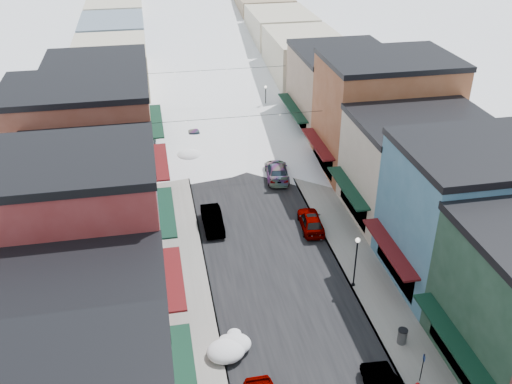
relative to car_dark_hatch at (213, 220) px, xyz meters
name	(u,v)px	position (x,y,z in m)	size (l,w,h in m)	color
road	(214,105)	(3.82, 29.00, -0.74)	(10.00, 160.00, 0.01)	black
sidewalk_left	(163,108)	(-2.78, 29.00, -0.67)	(3.20, 160.00, 0.15)	gray
sidewalk_right	(264,101)	(10.42, 29.00, -0.67)	(3.20, 160.00, 0.15)	gray
curb_left	(175,107)	(-1.23, 29.00, -0.67)	(0.10, 160.00, 0.15)	slate
curb_right	(252,102)	(8.87, 29.00, -0.67)	(0.10, 160.00, 0.15)	slate
bldg_l_cream	(71,363)	(-9.37, -18.50, 4.02)	(11.30, 8.20, 9.50)	#B8B094
bldg_l_brick_near	(70,250)	(-9.87, -10.50, 5.51)	(12.30, 8.20, 12.50)	maroon
bldg_l_grayblue	(91,204)	(-9.37, -2.00, 3.77)	(11.30, 9.20, 9.00)	slate
bldg_l_brick_far	(83,144)	(-10.37, 7.00, 4.76)	(13.30, 9.20, 11.00)	brown
bldg_l_tan	(101,108)	(-9.37, 17.00, 4.26)	(11.30, 11.20, 10.00)	#968762
bldg_r_blue	(468,215)	(17.01, -10.00, 4.51)	(11.30, 9.20, 10.50)	#3C6C88
bldg_r_cream	(417,167)	(17.51, -1.00, 3.76)	(12.30, 9.20, 9.00)	#BAAB96
bldg_r_brick_far	(384,115)	(18.01, 8.00, 5.01)	(13.30, 9.20, 11.50)	brown
bldg_r_tan	(341,91)	(17.01, 18.00, 4.01)	(11.30, 11.20, 9.50)	#8B6F5B
distant_blocks	(195,31)	(3.82, 52.00, 3.26)	(34.00, 55.00, 8.00)	gray
overhead_cables	(227,91)	(3.82, 16.50, 5.46)	(16.40, 15.04, 0.04)	black
car_dark_hatch	(213,220)	(0.00, 0.00, 0.00)	(1.57, 4.51, 1.49)	black
car_silver_wagon	(194,137)	(0.16, 17.48, -0.03)	(2.01, 4.94, 1.43)	#AFB0B7
car_gray_suv	(311,221)	(8.12, -1.77, 0.02)	(1.79, 4.45, 1.52)	gray
car_black_sedan	(277,171)	(7.32, 7.69, 0.03)	(2.15, 5.30, 1.54)	black
car_lane_silver	(196,98)	(1.62, 29.84, 0.10)	(2.00, 4.97, 1.69)	#A3A6AB
car_lane_white	(222,92)	(5.27, 31.57, 0.09)	(2.77, 6.01, 1.67)	silver
parking_sign	(423,365)	(9.88, -19.13, 0.64)	(0.06, 0.29, 2.11)	black
trash_can	(402,336)	(10.09, -16.00, -0.05)	(0.63, 0.63, 1.07)	#535558
streetlamp_near	(356,256)	(9.02, -9.89, 2.00)	(0.34, 0.34, 4.10)	black
streetlamp_far	(266,97)	(9.46, 23.39, 1.91)	(0.33, 0.33, 3.97)	black
snow_pile_near	(234,343)	(-0.46, -14.34, -0.30)	(2.20, 2.55, 0.93)	white
snow_pile_mid	(226,350)	(-1.04, -14.86, -0.25)	(2.41, 2.69, 1.02)	white
snow_pile_far	(189,155)	(-0.82, 13.40, -0.21)	(2.64, 2.83, 1.12)	white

